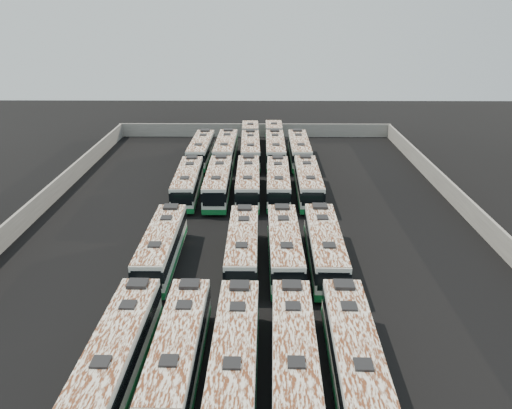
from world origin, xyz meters
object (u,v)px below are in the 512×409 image
Objects in this scene: bus_midfront_right at (284,247)px; bus_midback_left at (218,183)px; bus_back_center at (250,144)px; bus_back_right at (275,144)px; bus_midfront_far_right at (325,247)px; bus_back_left at (226,150)px; bus_front_far_right at (354,354)px; bus_midback_far_left at (188,183)px; bus_front_right at (294,353)px; bus_midback_center at (248,182)px; bus_front_center at (235,354)px; bus_midback_far_right at (308,182)px; bus_back_far_left at (201,150)px; bus_midfront_far_left at (162,246)px; bus_back_far_right at (299,150)px; bus_front_left at (178,351)px; bus_midfront_center at (243,247)px; bus_front_far_left at (118,352)px; bus_midback_right at (278,183)px.

bus_midfront_right is 0.99× the size of bus_midback_left.
bus_back_right is at bearing -0.24° from bus_back_center.
bus_midfront_far_right is 31.67m from bus_back_left.
bus_midback_far_left is (-13.72, 30.06, -0.06)m from bus_front_far_right.
bus_midback_center reaches higher than bus_front_right.
bus_front_center is 30.84m from bus_midback_far_right.
bus_midfront_right is at bearing -70.06° from bus_back_far_left.
bus_front_right is 30.15m from bus_midback_far_right.
bus_back_left reaches higher than bus_midback_far_left.
bus_midfront_far_left is 0.98× the size of bus_midback_center.
bus_midback_left is at bearing -126.23° from bus_back_far_right.
bus_midfront_far_right is at bearing 53.66° from bus_front_left.
bus_front_right reaches higher than bus_midfront_center.
bus_midfront_center is (6.83, 13.80, -0.05)m from bus_front_far_left.
bus_midfront_far_left is (-13.71, 13.87, -0.04)m from bus_front_far_right.
bus_back_right is at bearing 77.95° from bus_midback_center.
bus_midback_center reaches higher than bus_back_far_left.
bus_front_center is at bearing -176.67° from bus_front_right.
bus_front_left is 1.00× the size of bus_midfront_far_left.
bus_back_center reaches higher than bus_midfront_center.
bus_midfront_center is at bearing -112.47° from bus_midback_far_right.
bus_midfront_far_left is at bearing -114.29° from bus_back_far_right.
bus_front_center is at bearing -115.34° from bus_midfront_far_right.
bus_midback_left is 13.81m from bus_back_left.
bus_back_right is at bearing 135.73° from bus_back_far_right.
bus_front_right is 0.99× the size of bus_midfront_right.
bus_front_center is at bearing -83.68° from bus_midback_left.
bus_front_center is 15.40m from bus_midfront_far_left.
bus_front_far_left is 17.15m from bus_midfront_right.
bus_back_far_left is 0.64× the size of bus_back_right.
bus_midfront_far_right is (-0.05, 13.78, 0.01)m from bus_front_far_right.
bus_midfront_far_right reaches higher than bus_front_right.
bus_midfront_right is at bearing 91.17° from bus_front_right.
bus_midback_right is (3.43, 0.07, -0.04)m from bus_midback_center.
bus_midback_right is (-0.01, 16.32, -0.03)m from bus_midfront_right.
bus_midfront_far_right is 1.03× the size of bus_back_far_left.
bus_midfront_right reaches higher than bus_midfront_center.
bus_front_far_left is at bearing -133.86° from bus_midfront_far_right.
bus_front_left is 30.02m from bus_midback_far_left.
bus_front_right is 0.97× the size of bus_front_far_right.
bus_back_far_left is (-10.31, 13.68, 0.02)m from bus_midback_right.
bus_front_right is at bearing -89.92° from bus_back_right.
bus_midback_center is 1.00× the size of bus_midback_far_right.
bus_back_far_right reaches higher than bus_midfront_far_left.
bus_front_far_right is 30.31m from bus_midback_right.
bus_front_right is 3.47m from bus_front_far_right.
bus_midback_center is (3.41, 0.11, -0.01)m from bus_midback_left.
bus_midfront_far_left is at bearing 91.07° from bus_front_far_left.
bus_back_left is at bearing 117.69° from bus_midback_right.
bus_back_center is (-6.84, 33.20, -0.06)m from bus_midfront_far_right.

